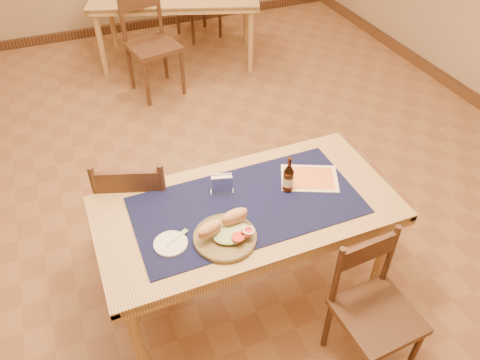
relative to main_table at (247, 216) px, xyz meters
name	(u,v)px	position (x,y,z in m)	size (l,w,h in m)	color
room	(193,30)	(0.00, 0.80, 0.73)	(6.04, 7.04, 2.84)	brown
main_table	(247,216)	(0.00, 0.00, 0.00)	(1.60, 0.80, 0.75)	tan
placemat	(247,205)	(0.00, 0.00, 0.09)	(1.20, 0.60, 0.01)	#0F1438
baseboard	(205,204)	(0.00, 0.80, -0.62)	(6.00, 7.00, 0.10)	#4D301B
back_table	(175,1)	(0.53, 3.26, 0.00)	(1.92, 1.38, 0.75)	tan
chair_main_far	(140,207)	(-0.51, 0.49, -0.19)	(0.54, 0.54, 0.92)	#4D301B
chair_main_near	(374,308)	(0.44, -0.63, -0.24)	(0.40, 0.40, 0.83)	#4D301B
chair_back_near	(151,42)	(0.11, 2.68, -0.15)	(0.54, 0.54, 0.99)	#4D301B
sandwich_plate	(226,233)	(-0.19, -0.18, 0.12)	(0.32, 0.32, 0.12)	brown
side_plate	(171,243)	(-0.45, -0.12, 0.10)	(0.17, 0.17, 0.01)	silver
fork	(179,236)	(-0.40, -0.09, 0.10)	(0.13, 0.08, 0.00)	#8CD273
beer_bottle	(288,178)	(0.25, 0.03, 0.17)	(0.06, 0.06, 0.22)	#49240D
napkin_holder	(222,184)	(-0.09, 0.15, 0.14)	(0.13, 0.08, 0.11)	silver
menu_card	(309,178)	(0.41, 0.07, 0.09)	(0.38, 0.34, 0.01)	beige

